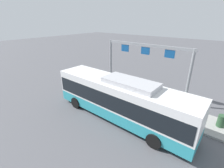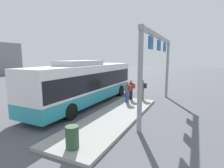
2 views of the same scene
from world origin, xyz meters
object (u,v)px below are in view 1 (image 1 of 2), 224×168
(person_boarding, at_px, (119,84))
(person_waiting_near, at_px, (118,87))
(trash_bin, at_px, (221,121))
(person_waiting_mid, at_px, (128,90))
(bus_main, at_px, (120,98))

(person_boarding, height_order, person_waiting_near, same)
(person_boarding, height_order, trash_bin, person_boarding)
(person_boarding, height_order, person_waiting_mid, same)
(person_boarding, bearing_deg, person_waiting_near, 36.75)
(person_waiting_mid, xyz_separation_m, trash_bin, (-7.68, -0.58, -0.44))
(person_waiting_mid, relative_size, trash_bin, 1.86)
(person_waiting_mid, distance_m, trash_bin, 7.72)
(person_boarding, xyz_separation_m, trash_bin, (-9.28, 0.19, -0.44))
(person_waiting_near, height_order, trash_bin, person_waiting_near)
(bus_main, relative_size, person_boarding, 6.91)
(person_waiting_near, bearing_deg, person_boarding, -123.83)
(person_waiting_mid, bearing_deg, person_boarding, -97.51)
(bus_main, height_order, person_waiting_mid, bus_main)
(person_waiting_near, distance_m, person_waiting_mid, 1.07)
(bus_main, xyz_separation_m, trash_bin, (-6.46, -3.54, -1.20))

